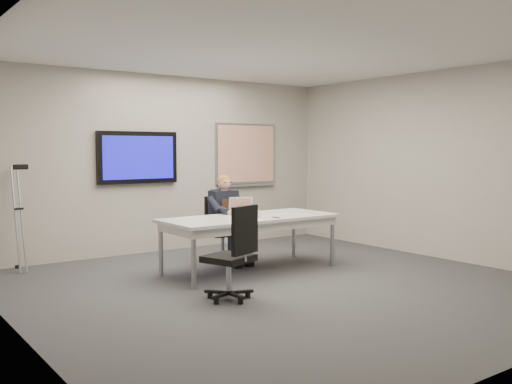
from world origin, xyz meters
TOP-DOWN VIEW (x-y plane):
  - floor at (0.00, 0.00)m, footprint 6.00×6.00m
  - ceiling at (0.00, 0.00)m, footprint 6.00×6.00m
  - wall_back at (0.00, 3.00)m, footprint 6.00×0.02m
  - wall_left at (-3.00, 0.00)m, footprint 0.02×6.00m
  - wall_right at (3.00, 0.00)m, footprint 0.02×6.00m
  - conference_table at (0.17, 0.92)m, footprint 2.39×1.00m
  - tv_display at (-0.50, 2.95)m, footprint 1.30×0.09m
  - whiteboard at (1.55, 2.97)m, footprint 1.25×0.08m
  - office_chair_far at (0.23, 1.73)m, footprint 0.49×0.49m
  - office_chair_near at (-0.85, -0.18)m, footprint 0.63×0.63m
  - seated_person at (0.23, 1.49)m, footprint 0.39×0.68m
  - crutch at (-2.32, 2.74)m, footprint 0.46×0.84m
  - laptop at (0.26, 1.18)m, footprint 0.39×0.41m
  - name_tent at (0.06, 0.70)m, footprint 0.28×0.14m
  - pen at (0.35, 0.58)m, footprint 0.02×0.15m

SIDE VIEW (x-z plane):
  - floor at x=0.00m, z-range -0.01..0.01m
  - office_chair_far at x=0.23m, z-range -0.18..0.76m
  - office_chair_near at x=-0.85m, z-range -0.19..0.84m
  - seated_person at x=0.23m, z-range -0.12..1.14m
  - conference_table at x=0.17m, z-range 0.28..1.02m
  - crutch at x=-2.32m, z-range -0.03..1.50m
  - pen at x=0.35m, z-range 0.74..0.75m
  - name_tent at x=0.06m, z-range 0.73..0.84m
  - laptop at x=0.26m, z-range 0.68..0.91m
  - wall_back at x=0.00m, z-range 0.00..2.80m
  - wall_left at x=-3.00m, z-range 0.00..2.80m
  - wall_right at x=3.00m, z-range 0.00..2.80m
  - tv_display at x=-0.50m, z-range 1.10..1.90m
  - whiteboard at x=1.55m, z-range 0.98..2.08m
  - ceiling at x=0.00m, z-range 2.79..2.81m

